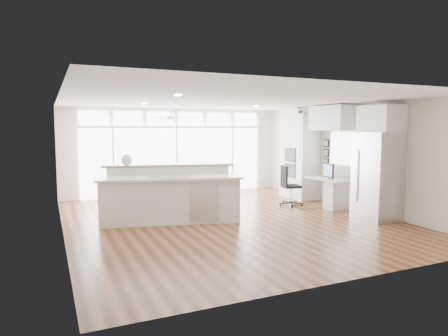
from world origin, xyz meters
name	(u,v)px	position (x,y,z in m)	size (l,w,h in m)	color
floor	(228,220)	(0.00, 0.00, -0.01)	(7.00, 8.00, 0.02)	#492716
ceiling	(228,101)	(0.00, 0.00, 2.70)	(7.00, 8.00, 0.02)	silver
wall_back	(176,152)	(0.00, 4.00, 1.35)	(7.00, 0.04, 2.70)	beige
wall_front	(352,184)	(0.00, -4.00, 1.35)	(7.00, 0.04, 2.70)	beige
wall_left	(61,167)	(-3.50, 0.00, 1.35)	(0.04, 8.00, 2.70)	beige
wall_right	(350,157)	(3.50, 0.00, 1.35)	(0.04, 8.00, 2.70)	beige
glass_wall	(176,161)	(0.00, 3.94, 1.05)	(5.80, 0.06, 2.08)	white
transom_row	(176,119)	(0.00, 3.94, 2.38)	(5.90, 0.06, 0.40)	white
desk_window	(341,148)	(3.46, 0.30, 1.55)	(0.04, 0.85, 0.85)	white
ceiling_fan	(171,114)	(-0.50, 2.80, 2.48)	(1.16, 1.16, 0.32)	white
recessed_lights	(225,102)	(0.00, 0.20, 2.68)	(3.40, 3.00, 0.02)	white
oven_cabinet	(299,156)	(3.17, 1.80, 1.25)	(0.64, 1.20, 2.50)	silver
desk_nook	(330,192)	(3.13, 0.30, 0.38)	(0.72, 1.30, 0.76)	silver
upper_cabinets	(333,118)	(3.17, 0.30, 2.35)	(0.64, 1.30, 0.64)	silver
refrigerator	(377,176)	(3.11, -1.35, 1.00)	(0.76, 0.90, 2.00)	silver
fridge_cabinet	(382,119)	(3.17, -1.35, 2.30)	(0.64, 0.90, 0.60)	silver
framed_photos	(326,153)	(3.46, 0.92, 1.40)	(0.06, 0.22, 0.80)	black
kitchen_island	(170,194)	(-1.25, 0.36, 0.63)	(3.15, 1.19, 1.25)	silver
rug	(312,206)	(2.71, 0.50, 0.01)	(0.96, 0.70, 0.01)	#372511
office_chair	(291,186)	(2.25, 0.83, 0.54)	(0.56, 0.52, 1.08)	black
fishbowl	(127,160)	(-2.08, 0.98, 1.38)	(0.25, 0.25, 0.25)	silver
monitor	(328,170)	(3.05, 0.30, 0.97)	(0.09, 0.51, 0.43)	black
keyboard	(323,179)	(2.88, 0.30, 0.77)	(0.11, 0.31, 0.02)	silver
potted_plant	(300,111)	(3.17, 1.80, 2.60)	(0.24, 0.27, 0.21)	#366129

